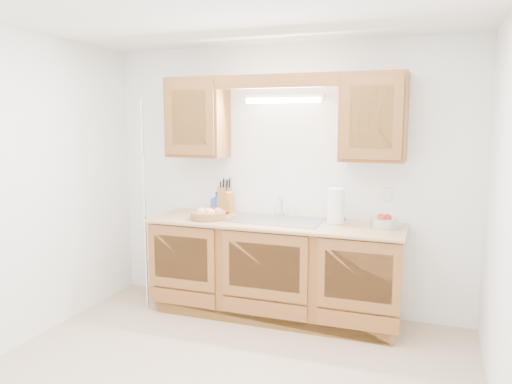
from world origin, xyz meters
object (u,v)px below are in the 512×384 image
at_px(fruit_basket, 208,214).
at_px(apple_bowl, 384,222).
at_px(paper_towel, 336,206).
at_px(knife_block, 224,200).

height_order(fruit_basket, apple_bowl, apple_bowl).
xyz_separation_m(fruit_basket, paper_towel, (1.15, 0.18, 0.11)).
bearing_deg(fruit_basket, knife_block, 87.85).
bearing_deg(knife_block, paper_towel, -19.89).
relative_size(fruit_basket, apple_bowl, 1.49).
relative_size(fruit_basket, knife_block, 1.23).
xyz_separation_m(fruit_basket, apple_bowl, (1.56, 0.14, 0.01)).
distance_m(knife_block, paper_towel, 1.15).
distance_m(fruit_basket, apple_bowl, 1.57).
distance_m(fruit_basket, knife_block, 0.35).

